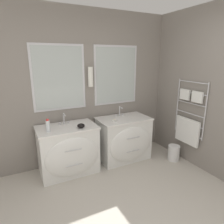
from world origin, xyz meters
name	(u,v)px	position (x,y,z in m)	size (l,w,h in m)	color
wall_back	(78,88)	(0.01, 2.24, 1.31)	(5.01, 0.16, 2.60)	gray
wall_right	(210,93)	(1.73, 1.00, 1.29)	(0.13, 4.32, 2.60)	gray
vanity_left	(69,150)	(-0.31, 1.87, 0.40)	(0.92, 0.63, 0.78)	white
vanity_right	(124,139)	(0.72, 1.87, 0.40)	(0.92, 0.63, 0.78)	white
faucet_left	(64,119)	(-0.31, 2.05, 0.86)	(0.17, 0.11, 0.18)	silver
faucet_right	(120,112)	(0.72, 2.05, 0.86)	(0.17, 0.11, 0.18)	silver
toiletry_bottle	(48,126)	(-0.60, 1.81, 0.87)	(0.06, 0.06, 0.19)	silver
amenity_bowl	(81,126)	(-0.12, 1.76, 0.81)	(0.12, 0.12, 0.07)	black
soap_dish	(114,120)	(0.48, 1.81, 0.79)	(0.08, 0.06, 0.04)	white
waste_bin	(174,152)	(1.50, 1.42, 0.14)	(0.21, 0.21, 0.28)	silver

